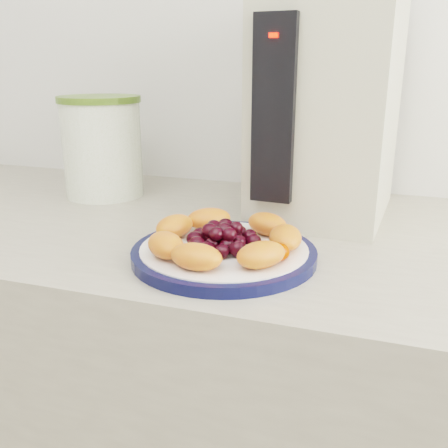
% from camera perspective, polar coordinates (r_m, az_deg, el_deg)
% --- Properties ---
extents(counter, '(3.50, 0.60, 0.90)m').
position_cam_1_polar(counter, '(1.07, -3.46, -23.12)').
color(counter, '#A7A08D').
rests_on(counter, floor).
extents(plate_rim, '(0.25, 0.25, 0.01)m').
position_cam_1_polar(plate_rim, '(0.68, 0.00, -3.41)').
color(plate_rim, '#0C123B').
rests_on(plate_rim, counter).
extents(plate_face, '(0.23, 0.23, 0.02)m').
position_cam_1_polar(plate_face, '(0.68, 0.00, -3.33)').
color(plate_face, white).
rests_on(plate_face, counter).
extents(canister, '(0.16, 0.16, 0.18)m').
position_cam_1_polar(canister, '(1.02, -13.70, 8.23)').
color(canister, '#516E13').
rests_on(canister, counter).
extents(canister_lid, '(0.17, 0.17, 0.01)m').
position_cam_1_polar(canister_lid, '(1.01, -14.12, 13.68)').
color(canister_lid, '#4F6C26').
rests_on(canister_lid, canister).
extents(appliance_body, '(0.23, 0.31, 0.36)m').
position_cam_1_polar(appliance_body, '(0.89, 11.96, 12.84)').
color(appliance_body, beige).
rests_on(appliance_body, counter).
extents(appliance_panel, '(0.06, 0.03, 0.27)m').
position_cam_1_polar(appliance_panel, '(0.75, 5.72, 12.69)').
color(appliance_panel, black).
rests_on(appliance_panel, appliance_body).
extents(appliance_led, '(0.01, 0.01, 0.01)m').
position_cam_1_polar(appliance_led, '(0.74, 5.71, 20.68)').
color(appliance_led, '#FF0C05').
rests_on(appliance_led, appliance_panel).
extents(fruit_plate, '(0.22, 0.21, 0.03)m').
position_cam_1_polar(fruit_plate, '(0.67, 0.02, -1.51)').
color(fruit_plate, orange).
rests_on(fruit_plate, plate_face).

